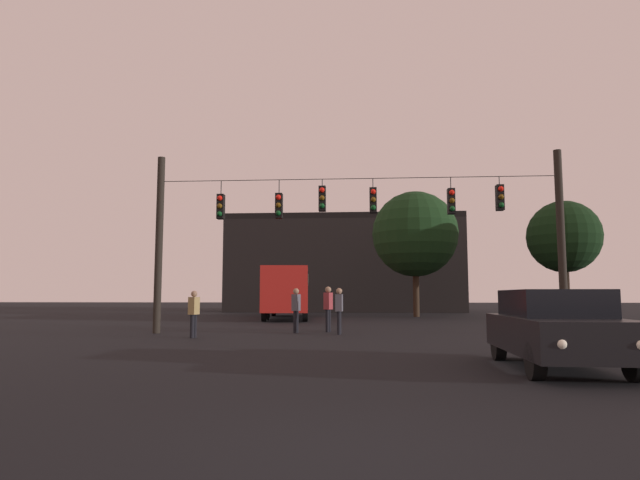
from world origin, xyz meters
TOP-DOWN VIEW (x-y plane):
  - ground_plane at (0.00, 24.50)m, footprint 168.00×168.00m
  - overhead_signal_span at (0.03, 15.28)m, footprint 15.22×0.44m
  - city_bus at (-4.28, 28.87)m, footprint 3.50×11.18m
  - car_near_right at (3.91, 6.05)m, footprint 1.97×4.39m
  - pedestrian_crossing_left at (-0.59, 15.15)m, footprint 0.27×0.38m
  - pedestrian_crossing_center at (-2.25, 15.79)m, footprint 0.32×0.41m
  - pedestrian_crossing_right at (-5.41, 13.19)m, footprint 0.32×0.41m
  - pedestrian_near_bus at (-1.07, 16.49)m, footprint 0.36×0.42m
  - corner_building at (-1.13, 45.72)m, footprint 20.37×11.15m
  - tree_left_silhouette at (12.43, 28.39)m, footprint 4.30×4.30m
  - tree_behind_building at (3.97, 32.01)m, footprint 5.78×5.78m

SIDE VIEW (x-z plane):
  - ground_plane at x=0.00m, z-range 0.00..0.00m
  - car_near_right at x=3.91m, z-range 0.04..1.56m
  - pedestrian_crossing_right at x=-5.41m, z-range 0.09..1.67m
  - pedestrian_crossing_left at x=-0.59m, z-range 0.11..1.80m
  - pedestrian_crossing_center at x=-2.25m, z-range 0.11..1.80m
  - pedestrian_near_bus at x=-1.07m, z-range 0.12..1.89m
  - city_bus at x=-4.28m, z-range 0.37..3.37m
  - overhead_signal_span at x=0.03m, z-range 0.58..7.33m
  - corner_building at x=-1.13m, z-range 0.00..8.39m
  - tree_left_silhouette at x=12.43m, z-range 1.37..8.45m
  - tree_behind_building at x=3.97m, z-range 1.32..9.78m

